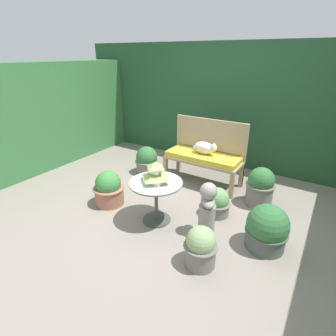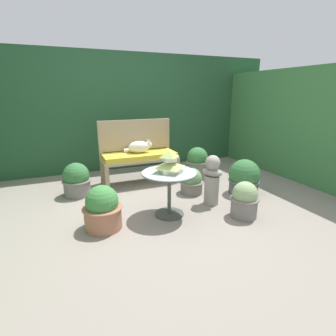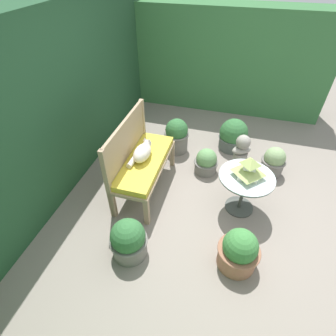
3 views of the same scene
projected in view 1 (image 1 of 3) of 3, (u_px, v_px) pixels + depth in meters
ground at (169, 206)px, 3.69m from camera, size 30.00×30.00×0.00m
foliage_hedge_back at (234, 104)px, 5.03m from camera, size 6.40×0.83×2.18m
foliage_hedge_left at (44, 115)px, 4.84m from camera, size 0.70×3.50×1.85m
garden_bench at (203, 159)px, 4.20m from camera, size 1.22×0.49×0.51m
bench_backrest at (210, 138)px, 4.26m from camera, size 1.22×0.06×1.03m
cat at (205, 148)px, 4.14m from camera, size 0.45×0.24×0.22m
patio_table at (156, 190)px, 3.22m from camera, size 0.66×0.66×0.55m
pagoda_birdhouse at (156, 173)px, 3.12m from camera, size 0.30×0.30×0.26m
garden_bust at (207, 209)px, 3.00m from camera, size 0.28×0.32×0.68m
potted_plant_patio_mid at (217, 203)px, 3.45m from camera, size 0.36×0.36×0.38m
potted_plant_path_edge at (260, 187)px, 3.64m from camera, size 0.40×0.40×0.56m
potted_plant_hedge_corner at (109, 189)px, 3.68m from camera, size 0.44×0.44×0.50m
potted_plant_table_far at (147, 161)px, 4.65m from camera, size 0.41×0.41×0.49m
potted_plant_table_near at (267, 229)px, 2.83m from camera, size 0.46×0.46×0.52m
potted_plant_bench_right at (201, 247)px, 2.60m from camera, size 0.35×0.35×0.45m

